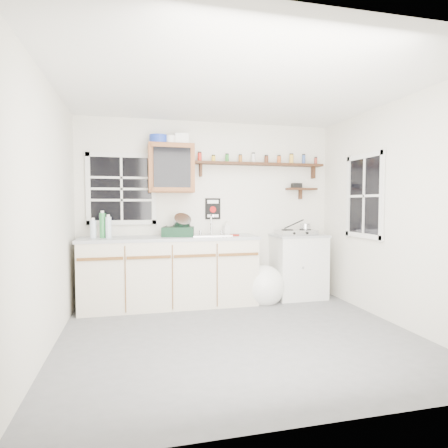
# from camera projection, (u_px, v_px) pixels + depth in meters

# --- Properties ---
(room) EXTENTS (3.64, 3.24, 2.54)m
(room) POSITION_uv_depth(u_px,v_px,m) (240.00, 214.00, 3.76)
(room) COLOR #595A5C
(room) RESTS_ON ground
(main_cabinet) EXTENTS (2.31, 0.63, 0.92)m
(main_cabinet) POSITION_uv_depth(u_px,v_px,m) (170.00, 271.00, 4.94)
(main_cabinet) COLOR beige
(main_cabinet) RESTS_ON floor
(right_cabinet) EXTENTS (0.73, 0.57, 0.91)m
(right_cabinet) POSITION_uv_depth(u_px,v_px,m) (298.00, 266.00, 5.39)
(right_cabinet) COLOR silver
(right_cabinet) RESTS_ON floor
(sink) EXTENTS (0.52, 0.44, 0.29)m
(sink) POSITION_uv_depth(u_px,v_px,m) (210.00, 235.00, 5.04)
(sink) COLOR #B9B9BD
(sink) RESTS_ON main_cabinet
(upper_cabinet) EXTENTS (0.60, 0.32, 0.65)m
(upper_cabinet) POSITION_uv_depth(u_px,v_px,m) (171.00, 168.00, 5.01)
(upper_cabinet) COLOR brown
(upper_cabinet) RESTS_ON wall_back
(upper_cabinet_clutter) EXTENTS (0.52, 0.24, 0.14)m
(upper_cabinet_clutter) POSITION_uv_depth(u_px,v_px,m) (168.00, 139.00, 4.98)
(upper_cabinet_clutter) COLOR #1933A2
(upper_cabinet_clutter) RESTS_ON upper_cabinet
(spice_shelf) EXTENTS (1.91, 0.18, 0.35)m
(spice_shelf) POSITION_uv_depth(u_px,v_px,m) (260.00, 163.00, 5.36)
(spice_shelf) COLOR black
(spice_shelf) RESTS_ON wall_back
(secondary_shelf) EXTENTS (0.45, 0.16, 0.24)m
(secondary_shelf) POSITION_uv_depth(u_px,v_px,m) (300.00, 189.00, 5.54)
(secondary_shelf) COLOR black
(secondary_shelf) RESTS_ON wall_back
(warning_sign) EXTENTS (0.22, 0.02, 0.30)m
(warning_sign) POSITION_uv_depth(u_px,v_px,m) (213.00, 209.00, 5.32)
(warning_sign) COLOR black
(warning_sign) RESTS_ON wall_back
(window_back) EXTENTS (0.93, 0.03, 0.98)m
(window_back) POSITION_uv_depth(u_px,v_px,m) (122.00, 189.00, 5.01)
(window_back) COLOR black
(window_back) RESTS_ON wall_back
(window_right) EXTENTS (0.03, 0.78, 1.08)m
(window_right) POSITION_uv_depth(u_px,v_px,m) (364.00, 196.00, 4.70)
(window_right) COLOR black
(window_right) RESTS_ON wall_back
(water_bottles) EXTENTS (0.26, 0.12, 0.35)m
(water_bottles) POSITION_uv_depth(u_px,v_px,m) (102.00, 227.00, 4.72)
(water_bottles) COLOR silver
(water_bottles) RESTS_ON main_cabinet
(dish_rack) EXTENTS (0.46, 0.38, 0.31)m
(dish_rack) POSITION_uv_depth(u_px,v_px,m) (179.00, 229.00, 4.96)
(dish_rack) COLOR black
(dish_rack) RESTS_ON main_cabinet
(soap_bottle) EXTENTS (0.10, 0.11, 0.18)m
(soap_bottle) POSITION_uv_depth(u_px,v_px,m) (226.00, 228.00, 5.31)
(soap_bottle) COLOR silver
(soap_bottle) RESTS_ON main_cabinet
(rag) EXTENTS (0.16, 0.15, 0.02)m
(rag) POSITION_uv_depth(u_px,v_px,m) (234.00, 235.00, 5.04)
(rag) COLOR maroon
(rag) RESTS_ON main_cabinet
(hotplate) EXTENTS (0.56, 0.31, 0.08)m
(hotplate) POSITION_uv_depth(u_px,v_px,m) (296.00, 232.00, 5.33)
(hotplate) COLOR #B9B9BD
(hotplate) RESTS_ON right_cabinet
(saucepan) EXTENTS (0.35, 0.19, 0.15)m
(saucepan) POSITION_uv_depth(u_px,v_px,m) (305.00, 227.00, 5.36)
(saucepan) COLOR #B9B9BD
(saucepan) RESTS_ON hotplate
(trash_bag) EXTENTS (0.48, 0.43, 0.55)m
(trash_bag) POSITION_uv_depth(u_px,v_px,m) (264.00, 286.00, 5.09)
(trash_bag) COLOR white
(trash_bag) RESTS_ON floor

